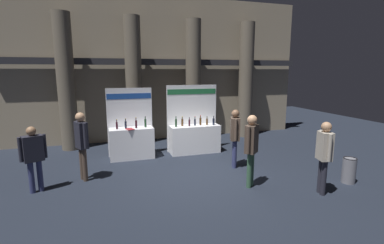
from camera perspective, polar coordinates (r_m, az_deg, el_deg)
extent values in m
plane|color=black|center=(7.88, 0.88, -10.91)|extent=(24.72, 24.72, 0.00)
cube|color=gray|center=(11.98, -6.42, 10.53)|extent=(12.36, 0.25, 5.82)
cube|color=#2D2D33|center=(11.68, -6.15, 11.97)|extent=(12.36, 0.20, 0.24)
cylinder|color=#665B4C|center=(11.05, -24.15, 7.21)|extent=(0.61, 0.61, 4.85)
cylinder|color=#665B4C|center=(11.04, -11.70, 7.89)|extent=(0.61, 0.61, 4.85)
cylinder|color=#665B4C|center=(11.53, 0.26, 8.20)|extent=(0.61, 0.61, 4.85)
cylinder|color=#665B4C|center=(12.46, 10.84, 8.18)|extent=(0.61, 0.61, 4.85)
cube|color=white|center=(9.49, -12.09, -4.22)|extent=(1.42, 0.60, 1.02)
cube|color=white|center=(9.68, -12.43, -0.06)|extent=(1.49, 0.04, 2.30)
cube|color=navy|center=(9.54, -12.62, 5.13)|extent=(1.44, 0.01, 0.18)
cylinder|color=black|center=(9.30, -14.97, -0.71)|extent=(0.06, 0.06, 0.23)
cylinder|color=black|center=(9.27, -15.02, 0.21)|extent=(0.03, 0.03, 0.07)
cylinder|color=gold|center=(9.26, -15.03, 0.49)|extent=(0.03, 0.03, 0.02)
cylinder|color=black|center=(9.37, -13.28, -0.57)|extent=(0.07, 0.07, 0.22)
cylinder|color=black|center=(9.35, -13.32, 0.36)|extent=(0.03, 0.03, 0.09)
cylinder|color=gold|center=(9.34, -13.33, 0.68)|extent=(0.03, 0.03, 0.02)
cylinder|color=black|center=(9.32, -11.24, -0.46)|extent=(0.07, 0.07, 0.25)
cylinder|color=black|center=(9.30, -11.28, 0.55)|extent=(0.03, 0.03, 0.09)
cylinder|color=gold|center=(9.29, -11.29, 0.87)|extent=(0.03, 0.03, 0.02)
cylinder|color=#19381E|center=(9.42, -9.41, -0.24)|extent=(0.07, 0.07, 0.27)
cylinder|color=#19381E|center=(9.39, -9.44, 0.79)|extent=(0.03, 0.03, 0.08)
cylinder|color=black|center=(9.38, -9.45, 1.08)|extent=(0.03, 0.03, 0.02)
cube|color=maroon|center=(9.19, -12.45, -1.41)|extent=(0.29, 0.36, 0.01)
cube|color=white|center=(9.92, 0.56, -3.47)|extent=(1.74, 0.60, 0.97)
cube|color=white|center=(10.10, -0.03, 0.80)|extent=(1.83, 0.04, 2.36)
cube|color=#1E6638|center=(9.96, 0.01, 6.18)|extent=(1.78, 0.01, 0.18)
cylinder|color=#19381E|center=(9.58, -3.26, -0.19)|extent=(0.07, 0.07, 0.27)
cylinder|color=#19381E|center=(9.55, -3.27, 0.83)|extent=(0.03, 0.03, 0.08)
cylinder|color=black|center=(9.54, -3.28, 1.13)|extent=(0.03, 0.03, 0.02)
cylinder|color=#472D14|center=(9.71, -1.98, -0.10)|extent=(0.07, 0.07, 0.25)
cylinder|color=#472D14|center=(9.69, -1.98, 0.82)|extent=(0.03, 0.03, 0.07)
cylinder|color=gold|center=(9.68, -1.98, 1.07)|extent=(0.03, 0.03, 0.02)
cylinder|color=black|center=(9.70, -0.54, -0.17)|extent=(0.06, 0.06, 0.22)
cylinder|color=black|center=(9.68, -0.54, 0.67)|extent=(0.03, 0.03, 0.07)
cylinder|color=black|center=(9.67, -0.55, 0.92)|extent=(0.03, 0.03, 0.02)
cylinder|color=black|center=(9.81, 0.60, -0.06)|extent=(0.06, 0.06, 0.22)
cylinder|color=black|center=(9.78, 0.61, 0.81)|extent=(0.03, 0.03, 0.08)
cylinder|color=red|center=(9.77, 0.61, 1.10)|extent=(0.03, 0.03, 0.02)
cylinder|color=#472D14|center=(9.87, 1.72, 0.10)|extent=(0.07, 0.07, 0.26)
cylinder|color=#472D14|center=(9.84, 1.72, 1.03)|extent=(0.03, 0.03, 0.07)
cylinder|color=red|center=(9.84, 1.72, 1.28)|extent=(0.03, 0.03, 0.02)
cylinder|color=#472D14|center=(9.93, 3.05, 0.05)|extent=(0.07, 0.07, 0.22)
cylinder|color=#472D14|center=(9.90, 3.06, 0.88)|extent=(0.03, 0.03, 0.07)
cylinder|color=black|center=(9.90, 3.06, 1.12)|extent=(0.03, 0.03, 0.02)
cylinder|color=black|center=(9.94, 4.38, 0.07)|extent=(0.07, 0.07, 0.23)
cylinder|color=black|center=(9.91, 4.40, 0.92)|extent=(0.03, 0.03, 0.07)
cylinder|color=black|center=(9.91, 4.40, 1.17)|extent=(0.03, 0.03, 0.02)
cylinder|color=slate|center=(8.38, 29.19, -8.60)|extent=(0.33, 0.33, 0.65)
torus|color=black|center=(8.29, 29.39, -6.40)|extent=(0.33, 0.33, 0.02)
cylinder|color=#33563D|center=(7.16, 11.54, -9.63)|extent=(0.12, 0.12, 0.87)
cylinder|color=#33563D|center=(7.28, 11.93, -9.29)|extent=(0.12, 0.12, 0.87)
cube|color=#47382D|center=(7.00, 11.97, -3.41)|extent=(0.41, 0.40, 0.69)
sphere|color=tan|center=(6.90, 12.12, 0.40)|extent=(0.24, 0.24, 0.24)
cylinder|color=#47382D|center=(6.80, 11.35, -3.64)|extent=(0.08, 0.08, 0.66)
cylinder|color=#47382D|center=(7.19, 12.57, -2.92)|extent=(0.08, 0.08, 0.66)
cylinder|color=navy|center=(7.73, -29.75, -9.72)|extent=(0.12, 0.12, 0.77)
cylinder|color=navy|center=(7.76, -28.41, -9.52)|extent=(0.12, 0.12, 0.77)
cube|color=#23232D|center=(7.56, -29.54, -4.68)|extent=(0.49, 0.40, 0.61)
sphere|color=#8C6647|center=(7.47, -29.82, -1.60)|extent=(0.21, 0.21, 0.21)
cylinder|color=#23232D|center=(7.51, -31.47, -4.83)|extent=(0.08, 0.08, 0.58)
cylinder|color=#23232D|center=(7.60, -27.65, -4.31)|extent=(0.08, 0.08, 0.58)
cylinder|color=navy|center=(8.47, 8.62, -6.50)|extent=(0.12, 0.12, 0.84)
cylinder|color=navy|center=(8.63, 8.53, -6.16)|extent=(0.12, 0.12, 0.84)
cube|color=#47382D|center=(8.37, 8.71, -1.38)|extent=(0.39, 0.47, 0.67)
sphere|color=brown|center=(8.29, 8.80, 1.69)|extent=(0.23, 0.23, 0.23)
cylinder|color=#47382D|center=(8.12, 8.86, -1.62)|extent=(0.08, 0.08, 0.63)
cylinder|color=#47382D|center=(8.61, 8.58, -0.94)|extent=(0.08, 0.08, 0.63)
cylinder|color=#23232D|center=(7.42, 24.59, -9.85)|extent=(0.12, 0.12, 0.83)
cylinder|color=#23232D|center=(7.30, 25.10, -10.22)|extent=(0.12, 0.12, 0.83)
cube|color=#ADA393|center=(7.15, 25.30, -4.42)|extent=(0.33, 0.40, 0.66)
sphere|color=tan|center=(7.05, 25.57, -0.89)|extent=(0.23, 0.23, 0.23)
cylinder|color=#ADA393|center=(7.33, 24.52, -3.87)|extent=(0.08, 0.08, 0.62)
cylinder|color=#ADA393|center=(6.96, 26.13, -4.73)|extent=(0.08, 0.08, 0.62)
cylinder|color=#47382D|center=(8.09, -21.37, -7.80)|extent=(0.12, 0.12, 0.87)
cylinder|color=#47382D|center=(7.93, -20.89, -8.13)|extent=(0.12, 0.12, 0.87)
cube|color=#23232D|center=(7.81, -21.50, -2.49)|extent=(0.36, 0.43, 0.69)
sphere|color=tan|center=(7.72, -21.73, 0.93)|extent=(0.24, 0.24, 0.24)
cylinder|color=#23232D|center=(8.02, -22.12, -2.08)|extent=(0.08, 0.08, 0.66)
cylinder|color=#23232D|center=(7.59, -20.86, -2.66)|extent=(0.08, 0.08, 0.66)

